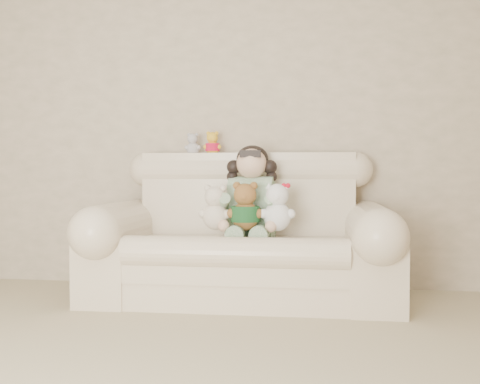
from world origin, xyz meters
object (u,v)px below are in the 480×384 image
sofa (242,226)px  cream_teddy (215,203)px  white_cat (277,202)px  brown_teddy (245,202)px  seated_child (252,191)px

sofa → cream_teddy: bearing=-143.7°
white_cat → cream_teddy: bearing=-157.1°
brown_teddy → sofa: bearing=124.6°
brown_teddy → cream_teddy: size_ratio=1.07×
brown_teddy → white_cat: bearing=20.3°
sofa → white_cat: 0.33m
sofa → cream_teddy: sofa is taller
white_cat → cream_teddy: white_cat is taller
sofa → brown_teddy: size_ratio=5.58×
seated_child → brown_teddy: (-0.02, -0.22, -0.06)m
cream_teddy → brown_teddy: bearing=-8.9°
sofa → white_cat: size_ratio=5.62×
seated_child → cream_teddy: 0.31m
white_cat → cream_teddy: (-0.42, 0.01, -0.01)m
white_cat → cream_teddy: 0.42m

